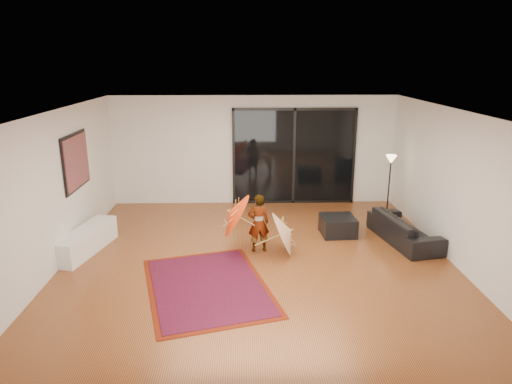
{
  "coord_description": "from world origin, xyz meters",
  "views": [
    {
      "loc": [
        -0.24,
        -7.64,
        3.54
      ],
      "look_at": [
        -0.02,
        0.69,
        1.1
      ],
      "focal_mm": 32.0,
      "sensor_mm": 36.0,
      "label": 1
    }
  ],
  "objects_px": {
    "media_console": "(86,240)",
    "sofa": "(404,229)",
    "child": "(259,223)",
    "ottoman": "(338,226)"
  },
  "relations": [
    {
      "from": "media_console",
      "to": "ottoman",
      "type": "distance_m",
      "value": 5.02
    },
    {
      "from": "sofa",
      "to": "ottoman",
      "type": "xyz_separation_m",
      "value": [
        -1.24,
        0.42,
        -0.07
      ]
    },
    {
      "from": "media_console",
      "to": "ottoman",
      "type": "bearing_deg",
      "value": 21.57
    },
    {
      "from": "media_console",
      "to": "ottoman",
      "type": "height_order",
      "value": "media_console"
    },
    {
      "from": "media_console",
      "to": "sofa",
      "type": "height_order",
      "value": "sofa"
    },
    {
      "from": "sofa",
      "to": "ottoman",
      "type": "height_order",
      "value": "sofa"
    },
    {
      "from": "media_console",
      "to": "child",
      "type": "bearing_deg",
      "value": 12.08
    },
    {
      "from": "media_console",
      "to": "sofa",
      "type": "xyz_separation_m",
      "value": [
        6.2,
        0.35,
        0.04
      ]
    },
    {
      "from": "sofa",
      "to": "ottoman",
      "type": "distance_m",
      "value": 1.31
    },
    {
      "from": "sofa",
      "to": "child",
      "type": "distance_m",
      "value": 2.97
    }
  ]
}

